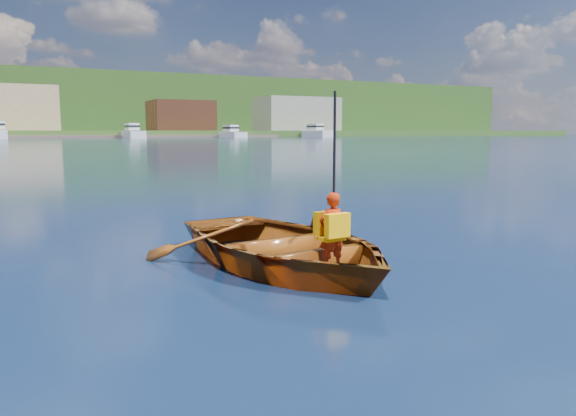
# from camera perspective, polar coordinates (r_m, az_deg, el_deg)

# --- Properties ---
(ground) EXTENTS (600.00, 600.00, 0.00)m
(ground) POSITION_cam_1_polar(r_m,az_deg,el_deg) (6.66, -4.49, -8.41)
(ground) COLOR #131F41
(ground) RESTS_ON ground
(rowboat) EXTENTS (3.51, 4.56, 0.87)m
(rowboat) POSITION_cam_1_polar(r_m,az_deg,el_deg) (7.77, -0.53, -3.84)
(rowboat) COLOR #692A0B
(rowboat) RESTS_ON ground
(child_paddler) EXTENTS (0.39, 0.38, 2.26)m
(child_paddler) POSITION_cam_1_polar(r_m,az_deg,el_deg) (7.07, 4.45, -2.20)
(child_paddler) COLOR #A22207
(child_paddler) RESTS_ON ground
(shoreline) EXTENTS (400.00, 140.00, 22.00)m
(shoreline) POSITION_cam_1_polar(r_m,az_deg,el_deg) (242.71, -25.97, 9.05)
(shoreline) COLOR #3F5723
(shoreline) RESTS_ON ground
(marina_yachts) EXTENTS (146.11, 13.85, 4.41)m
(marina_yachts) POSITION_cam_1_polar(r_m,az_deg,el_deg) (150.52, -18.98, 7.23)
(marina_yachts) COLOR white
(marina_yachts) RESTS_ON ground
(hillside_trees) EXTENTS (291.75, 79.81, 25.52)m
(hillside_trees) POSITION_cam_1_polar(r_m,az_deg,el_deg) (248.13, -26.05, 10.96)
(hillside_trees) COLOR #382314
(hillside_trees) RESTS_ON ground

